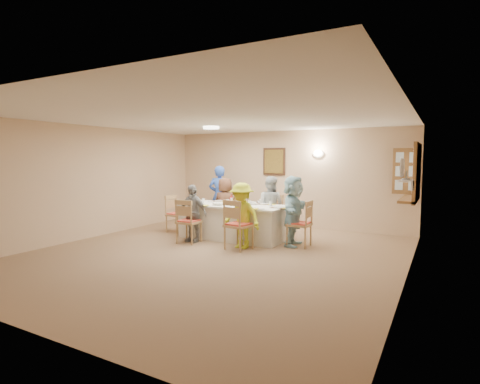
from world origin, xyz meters
The scene contains 49 objects.
ground centered at (0.00, 0.00, 0.00)m, with size 7.00×7.00×0.00m, color olive.
room_walls centered at (0.00, 0.00, 1.51)m, with size 7.00×7.00×7.00m.
wall_picture centered at (-0.30, 3.46, 1.70)m, with size 0.62×0.05×0.72m.
wall_sconce centered at (0.90, 3.44, 1.90)m, with size 0.26×0.09×0.18m, color white.
ceiling_light centered at (-1.00, 1.50, 2.47)m, with size 0.36×0.36×0.05m, color white.
serving_hatch centered at (3.21, 2.40, 1.50)m, with size 0.06×1.50×1.15m, color brown.
hatch_sill centered at (3.09, 2.40, 0.97)m, with size 0.30×1.50×0.05m, color brown.
shutter_door centered at (2.95, 3.16, 1.50)m, with size 0.55×0.04×1.00m, color brown.
fan_shelf centered at (3.13, 1.05, 1.40)m, with size 0.22×0.36×0.03m, color white.
desk_fan centered at (3.10, 1.05, 1.55)m, with size 0.30×0.30×0.28m, color #A5A5A8, non-canonical shape.
dining_table centered at (-0.40, 1.42, 0.38)m, with size 2.39×1.01×0.76m, color silver.
chair_back_left centered at (-1.00, 2.22, 0.48)m, with size 0.46×0.46×0.97m, color tan, non-canonical shape.
chair_back_right centered at (0.20, 2.22, 0.47)m, with size 0.45×0.45×0.93m, color tan, non-canonical shape.
chair_front_left centered at (-1.00, 0.62, 0.47)m, with size 0.45×0.45×0.93m, color tan, non-canonical shape.
chair_front_right centered at (0.20, 0.62, 0.49)m, with size 0.47×0.47×0.99m, color tan, non-canonical shape.
chair_left_end centered at (-1.95, 1.42, 0.45)m, with size 0.43×0.43×0.90m, color tan, non-canonical shape.
chair_right_end centered at (1.15, 1.42, 0.47)m, with size 0.45×0.45×0.95m, color tan, non-canonical shape.
diner_back_left centered at (-1.00, 2.10, 0.66)m, with size 0.67×0.46×1.31m, color #523122.
diner_back_right centered at (0.20, 2.10, 0.69)m, with size 0.68×0.54×1.37m, color #ABB0B4.
diner_front_left centered at (-1.00, 0.74, 0.61)m, with size 0.72×0.31×1.23m, color gray.
diner_front_right centered at (0.20, 0.74, 0.65)m, with size 0.90×0.60×1.30m, color #C8D624.
diner_right_end centered at (1.02, 1.42, 0.72)m, with size 0.57×1.37×1.43m, color #A4D4DF.
caregiver centered at (-1.45, 2.57, 0.80)m, with size 0.67×0.54×1.60m, color blue.
placemat_fl centered at (-1.00, 1.00, 0.76)m, with size 0.32×0.24×0.01m, color #472B19.
plate_fl centered at (-1.00, 1.00, 0.77)m, with size 0.26×0.26×0.02m, color white.
napkin_fl centered at (-0.82, 0.95, 0.77)m, with size 0.15×0.15×0.01m, color yellow.
placemat_fr centered at (0.20, 1.00, 0.76)m, with size 0.37×0.27×0.01m, color #472B19.
plate_fr centered at (0.20, 1.00, 0.77)m, with size 0.23×0.23×0.01m, color white.
napkin_fr centered at (0.38, 0.95, 0.77)m, with size 0.14×0.14×0.01m, color yellow.
placemat_bl centered at (-1.00, 1.84, 0.76)m, with size 0.38×0.28×0.01m, color #472B19.
plate_bl centered at (-1.00, 1.84, 0.77)m, with size 0.23×0.23×0.01m, color white.
napkin_bl centered at (-0.82, 1.79, 0.77)m, with size 0.14×0.14×0.01m, color yellow.
placemat_br centered at (0.20, 1.84, 0.76)m, with size 0.36×0.27×0.01m, color #472B19.
plate_br centered at (0.20, 1.84, 0.77)m, with size 0.24×0.24×0.02m, color white.
napkin_br centered at (0.38, 1.79, 0.77)m, with size 0.14×0.14×0.01m, color yellow.
placemat_le centered at (-1.50, 1.42, 0.76)m, with size 0.36×0.27×0.01m, color #472B19.
plate_le centered at (-1.50, 1.42, 0.77)m, with size 0.25×0.25×0.02m, color white.
napkin_le centered at (-1.32, 1.37, 0.77)m, with size 0.14×0.14×0.01m, color yellow.
placemat_re centered at (0.72, 1.42, 0.76)m, with size 0.35×0.26×0.01m, color #472B19.
plate_re centered at (0.72, 1.42, 0.77)m, with size 0.26×0.26×0.02m, color white.
napkin_re centered at (0.90, 1.37, 0.77)m, with size 0.15×0.15×0.01m, color yellow.
teacup_a centered at (-1.19, 1.09, 0.81)m, with size 0.16×0.16×0.10m, color white.
teacup_b centered at (0.04, 1.97, 0.81)m, with size 0.12×0.12×0.09m, color white.
bowl_a centered at (-0.64, 1.18, 0.79)m, with size 0.29×0.29×0.06m, color white.
bowl_b centered at (-0.03, 1.66, 0.79)m, with size 0.24×0.24×0.06m, color white.
condiment_ketchup centered at (-0.45, 1.46, 0.87)m, with size 0.09×0.09×0.22m, color red.
condiment_brown centered at (-0.38, 1.48, 0.86)m, with size 0.12×0.12×0.21m, color #503515.
condiment_malt centered at (-0.26, 1.40, 0.83)m, with size 0.12×0.12×0.15m, color #503515.
drinking_glass centered at (-0.55, 1.47, 0.82)m, with size 0.07×0.07×0.10m, color silver.
Camera 1 is at (3.69, -5.69, 1.76)m, focal length 28.00 mm.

